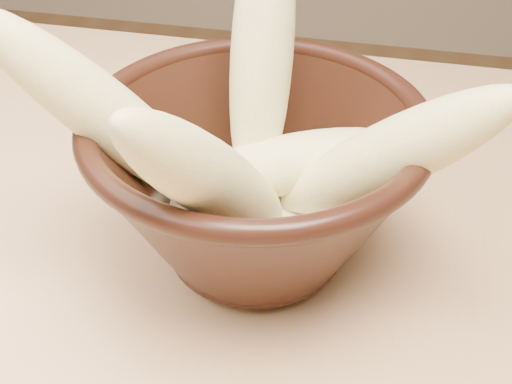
# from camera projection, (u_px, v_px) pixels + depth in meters

# --- Properties ---
(bowl) EXTENTS (0.23, 0.23, 0.12)m
(bowl) POSITION_uv_depth(u_px,v_px,m) (256.00, 179.00, 0.48)
(bowl) COLOR black
(bowl) RESTS_ON table
(milk_puddle) EXTENTS (0.13, 0.13, 0.02)m
(milk_puddle) POSITION_uv_depth(u_px,v_px,m) (256.00, 215.00, 0.50)
(milk_puddle) COLOR beige
(milk_puddle) RESTS_ON bowl
(banana_upright) EXTENTS (0.04, 0.11, 0.20)m
(banana_upright) POSITION_uv_depth(u_px,v_px,m) (262.00, 54.00, 0.47)
(banana_upright) COLOR #D0C47A
(banana_upright) RESTS_ON bowl
(banana_left) EXTENTS (0.17, 0.11, 0.18)m
(banana_left) POSITION_uv_depth(u_px,v_px,m) (111.00, 119.00, 0.44)
(banana_left) COLOR #D0C47A
(banana_left) RESTS_ON bowl
(banana_right) EXTENTS (0.17, 0.09, 0.16)m
(banana_right) POSITION_uv_depth(u_px,v_px,m) (387.00, 157.00, 0.43)
(banana_right) COLOR #D0C47A
(banana_right) RESTS_ON bowl
(banana_across) EXTENTS (0.16, 0.09, 0.06)m
(banana_across) POSITION_uv_depth(u_px,v_px,m) (300.00, 163.00, 0.48)
(banana_across) COLOR #D0C47A
(banana_across) RESTS_ON bowl
(banana_front) EXTENTS (0.10, 0.17, 0.18)m
(banana_front) POSITION_uv_depth(u_px,v_px,m) (212.00, 180.00, 0.40)
(banana_front) COLOR #D0C47A
(banana_front) RESTS_ON bowl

